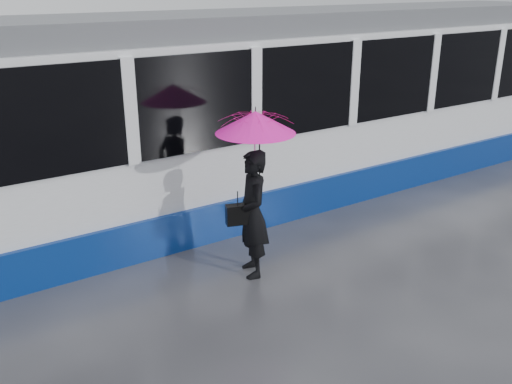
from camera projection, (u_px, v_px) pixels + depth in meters
ground at (284, 266)px, 8.17m from camera, size 90.00×90.00×0.00m
rails at (200, 210)px, 10.11m from camera, size 34.00×1.51×0.02m
woman at (252, 214)px, 7.67m from camera, size 0.60×0.75×1.77m
umbrella at (255, 138)px, 7.32m from camera, size 1.31×1.31×1.20m
handbag at (238, 214)px, 7.55m from camera, size 0.34×0.23×0.45m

